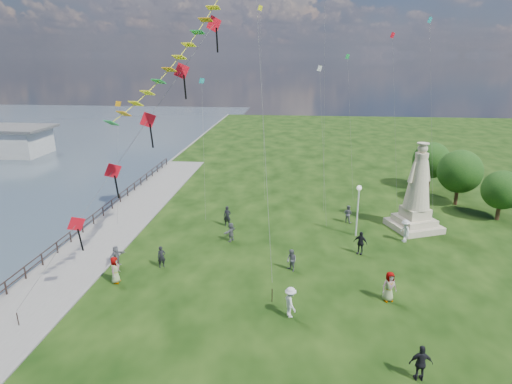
# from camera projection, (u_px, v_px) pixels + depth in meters

# --- Properties ---
(waterfront) EXTENTS (200.00, 200.00, 1.51)m
(waterfront) POSITION_uv_depth(u_px,v_px,m) (78.00, 250.00, 33.69)
(waterfront) COLOR #303C48
(waterfront) RESTS_ON ground
(statue) EXTENTS (4.89, 4.89, 7.65)m
(statue) POSITION_uv_depth(u_px,v_px,m) (417.00, 197.00, 36.81)
(statue) COLOR tan
(statue) RESTS_ON ground
(lamppost) EXTENTS (0.41, 0.41, 4.45)m
(lamppost) POSITION_uv_depth(u_px,v_px,m) (358.00, 200.00, 35.20)
(lamppost) COLOR silver
(lamppost) RESTS_ON ground
(tree_row) EXTENTS (7.45, 13.32, 5.68)m
(tree_row) POSITION_uv_depth(u_px,v_px,m) (458.00, 171.00, 43.69)
(tree_row) COLOR #382314
(tree_row) RESTS_ON ground
(person_0) EXTENTS (0.70, 0.63, 1.60)m
(person_0) POSITION_uv_depth(u_px,v_px,m) (162.00, 257.00, 30.59)
(person_0) COLOR black
(person_0) RESTS_ON ground
(person_1) EXTENTS (0.88, 0.90, 1.60)m
(person_1) POSITION_uv_depth(u_px,v_px,m) (292.00, 260.00, 30.07)
(person_1) COLOR #595960
(person_1) RESTS_ON ground
(person_2) EXTENTS (1.05, 1.36, 1.87)m
(person_2) POSITION_uv_depth(u_px,v_px,m) (290.00, 302.00, 24.72)
(person_2) COLOR silver
(person_2) RESTS_ON ground
(person_3) EXTENTS (1.11, 0.59, 1.85)m
(person_3) POSITION_uv_depth(u_px,v_px,m) (421.00, 363.00, 19.83)
(person_3) COLOR black
(person_3) RESTS_ON ground
(person_4) EXTENTS (1.09, 0.85, 1.95)m
(person_4) POSITION_uv_depth(u_px,v_px,m) (389.00, 287.00, 26.32)
(person_4) COLOR #595960
(person_4) RESTS_ON ground
(person_5) EXTENTS (1.15, 1.57, 1.56)m
(person_5) POSITION_uv_depth(u_px,v_px,m) (116.00, 256.00, 30.79)
(person_5) COLOR #595960
(person_5) RESTS_ON ground
(person_6) EXTENTS (0.73, 0.53, 1.85)m
(person_6) POSITION_uv_depth(u_px,v_px,m) (227.00, 216.00, 37.97)
(person_6) COLOR black
(person_6) RESTS_ON ground
(person_7) EXTENTS (0.94, 0.85, 1.65)m
(person_7) POSITION_uv_depth(u_px,v_px,m) (348.00, 214.00, 38.85)
(person_7) COLOR #595960
(person_7) RESTS_ON ground
(person_8) EXTENTS (0.93, 1.35, 1.89)m
(person_8) POSITION_uv_depth(u_px,v_px,m) (405.00, 231.00, 34.76)
(person_8) COLOR silver
(person_8) RESTS_ON ground
(person_9) EXTENTS (1.21, 0.99, 1.84)m
(person_9) POSITION_uv_depth(u_px,v_px,m) (360.00, 243.00, 32.60)
(person_9) COLOR black
(person_9) RESTS_ON ground
(person_10) EXTENTS (0.57, 0.91, 1.85)m
(person_10) POSITION_uv_depth(u_px,v_px,m) (115.00, 270.00, 28.46)
(person_10) COLOR #595960
(person_10) RESTS_ON ground
(person_11) EXTENTS (1.22, 1.61, 1.59)m
(person_11) POSITION_uv_depth(u_px,v_px,m) (231.00, 232.00, 34.93)
(person_11) COLOR #595960
(person_11) RESTS_ON ground
(red_kite_train) EXTENTS (10.33, 9.35, 16.94)m
(red_kite_train) POSITION_uv_depth(u_px,v_px,m) (145.00, 127.00, 25.56)
(red_kite_train) COLOR black
(red_kite_train) RESTS_ON ground
(small_kites) EXTENTS (29.56, 14.28, 30.85)m
(small_kites) POSITION_uv_depth(u_px,v_px,m) (304.00, 64.00, 40.64)
(small_kites) COLOR teal
(small_kites) RESTS_ON ground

